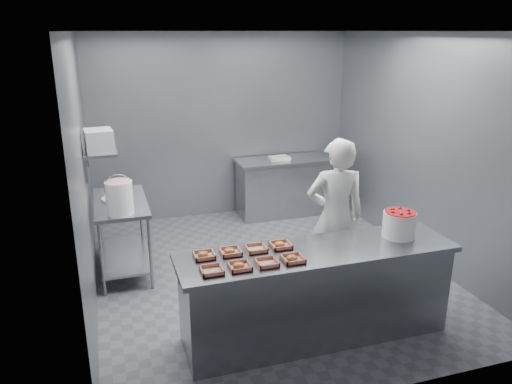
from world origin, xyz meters
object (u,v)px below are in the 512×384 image
prep_table (122,225)px  tray_1 (239,266)px  back_counter (284,186)px  tray_6 (256,248)px  tray_2 (267,263)px  service_counter (316,293)px  strawberry_tub (399,223)px  glaze_bucket (119,197)px  tray_7 (281,245)px  appliance (99,141)px  tray_0 (212,270)px  tray_4 (204,255)px  tray_5 (230,251)px  tray_3 (293,259)px  worker (335,217)px

prep_table → tray_1: 2.30m
back_counter → tray_6: (-1.44, -3.10, 0.47)m
tray_1 → tray_2: bearing=0.0°
tray_2 → tray_6: 0.31m
tray_1 → prep_table: bearing=112.3°
service_counter → tray_1: size_ratio=13.88×
prep_table → strawberry_tub: strawberry_tub is taller
tray_1 → glaze_bucket: size_ratio=0.42×
tray_7 → tray_6: bearing=180.0°
appliance → prep_table: bearing=52.1°
service_counter → tray_0: size_ratio=13.88×
tray_4 → tray_5: same height
prep_table → tray_4: 1.93m
tray_7 → appliance: (-1.51, 1.53, 0.76)m
back_counter → tray_3: tray_3 is taller
service_counter → worker: size_ratio=1.49×
tray_5 → strawberry_tub: size_ratio=0.60×
tray_2 → strawberry_tub: (1.41, 0.19, 0.12)m
tray_1 → service_counter: bearing=11.0°
tray_0 → tray_6: 0.57m
service_counter → tray_4: bearing=171.5°
tray_1 → tray_4: size_ratio=1.00×
tray_2 → tray_5: 0.39m
tray_2 → strawberry_tub: bearing=7.8°
tray_3 → appliance: appliance is taller
worker → appliance: (-2.38, 0.90, 0.81)m
service_counter → worker: 1.05m
tray_7 → glaze_bucket: bearing=135.0°
worker → strawberry_tub: (0.31, -0.74, 0.17)m
tray_7 → service_counter: bearing=-26.4°
glaze_bucket → tray_4: bearing=-64.8°
tray_1 → tray_2: tray_1 is taller
worker → tray_5: bearing=35.8°
tray_1 → tray_2: 0.24m
tray_0 → tray_4: 0.31m
back_counter → appliance: 3.37m
back_counter → tray_3: bearing=-109.5°
tray_3 → prep_table: bearing=122.6°
worker → appliance: size_ratio=5.42×
tray_3 → strawberry_tub: size_ratio=0.60×
tray_5 → worker: size_ratio=0.11×
tray_1 → tray_7: bearing=32.5°
tray_7 → worker: worker is taller
tray_3 → worker: (0.87, 0.93, -0.05)m
prep_table → tray_3: 2.52m
prep_table → tray_7: bearing=-53.2°
tray_1 → tray_3: size_ratio=1.00×
tray_0 → glaze_bucket: size_ratio=0.42×
tray_0 → tray_7: (0.72, 0.31, 0.00)m
service_counter → tray_5: size_ratio=13.88×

